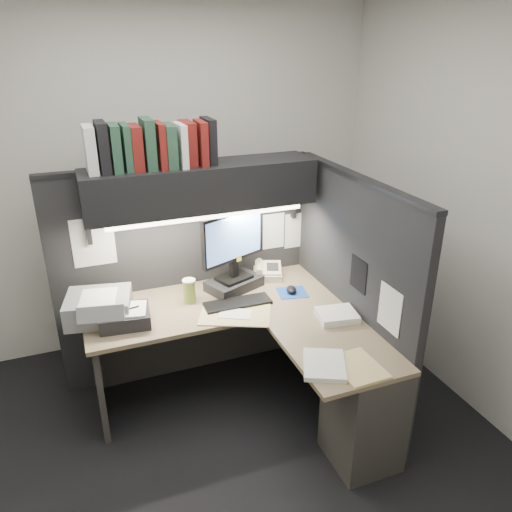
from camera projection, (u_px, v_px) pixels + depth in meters
name	position (u px, v px, depth m)	size (l,w,h in m)	color
floor	(224.00, 442.00, 3.24)	(3.50, 3.50, 0.00)	black
wall_back	(162.00, 183.00, 3.98)	(3.50, 0.04, 2.70)	silver
wall_front	(374.00, 440.00, 1.42)	(3.50, 0.04, 2.70)	silver
wall_right	(472.00, 213.00, 3.28)	(0.04, 3.00, 2.70)	silver
partition_back	(187.00, 273.00, 3.72)	(1.90, 0.06, 1.60)	black
partition_right	(350.00, 295.00, 3.40)	(0.06, 1.50, 1.60)	black
desk	(285.00, 371.00, 3.20)	(1.70, 1.53, 0.73)	#836953
overhead_shelf	(201.00, 186.00, 3.32)	(1.55, 0.34, 0.30)	black
task_light_tube	(208.00, 217.00, 3.27)	(0.04, 0.04, 1.32)	white
monitor	(234.00, 259.00, 3.55)	(0.51, 0.37, 0.58)	black
keyboard	(237.00, 303.00, 3.41)	(0.46, 0.15, 0.02)	black
mousepad	(292.00, 292.00, 3.58)	(0.20, 0.19, 0.00)	navy
mouse	(291.00, 289.00, 3.57)	(0.07, 0.11, 0.04)	black
telephone	(267.00, 272.00, 3.80)	(0.21, 0.22, 0.09)	beige
coffee_cup	(189.00, 291.00, 3.43)	(0.08, 0.08, 0.16)	#A9BE4C
printer	(99.00, 307.00, 3.22)	(0.40, 0.34, 0.16)	gray
notebook_stack	(125.00, 317.00, 3.17)	(0.31, 0.26, 0.09)	black
open_folder	(235.00, 314.00, 3.29)	(0.46, 0.30, 0.01)	#CFB774
paper_stack_a	(337.00, 315.00, 3.24)	(0.25, 0.21, 0.05)	white
paper_stack_b	(324.00, 365.00, 2.76)	(0.23, 0.28, 0.03)	white
manila_stack	(358.00, 367.00, 2.75)	(0.24, 0.31, 0.02)	#CFB774
binder_row	(151.00, 146.00, 3.11)	(0.80, 0.26, 0.31)	white
pinned_papers	(253.00, 252.00, 3.44)	(1.76, 1.31, 0.51)	white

